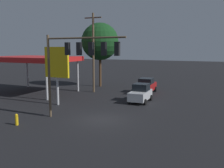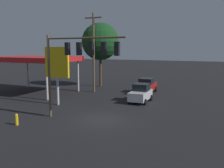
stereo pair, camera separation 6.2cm
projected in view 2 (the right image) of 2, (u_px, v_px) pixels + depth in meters
ground_plane at (102, 120)px, 20.35m from camera, size 200.00×200.00×0.00m
traffic_signal_assembly at (79, 55)px, 19.33m from camera, size 6.97×0.43×6.85m
utility_pole at (94, 51)px, 32.36m from camera, size 2.40×0.26×10.23m
gas_station_canopy at (35, 59)px, 32.13m from camera, size 10.05×7.61×4.72m
price_sign at (57, 64)px, 25.11m from camera, size 2.79×0.27×5.91m
hatchback_crossing at (141, 93)px, 26.96m from camera, size 2.07×3.86×1.97m
sedan_waiting at (146, 86)px, 32.42m from camera, size 2.22×4.48×1.93m
street_tree at (100, 42)px, 37.09m from camera, size 5.54×5.54×9.53m
fire_hydrant at (17, 119)px, 18.86m from camera, size 0.24×0.24×0.88m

